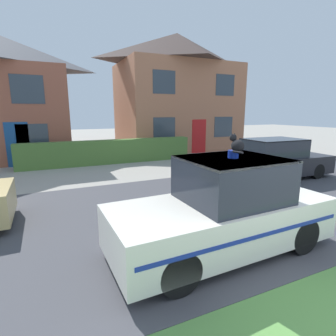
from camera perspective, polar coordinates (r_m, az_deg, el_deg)
name	(u,v)px	position (r m, az deg, el deg)	size (l,w,h in m)	color
road_strip	(190,209)	(7.10, 4.73, -8.99)	(28.00, 6.66, 0.01)	#424247
garden_hedge	(110,152)	(13.51, -12.45, 3.47)	(8.53, 0.56, 1.19)	#4C7233
police_car	(224,210)	(4.97, 12.12, -9.01)	(4.19, 1.80, 1.88)	black
cat	(237,144)	(4.58, 14.69, 4.97)	(0.22, 0.37, 0.31)	black
neighbour_car_near	(276,160)	(11.08, 22.41, 1.66)	(4.47, 1.83, 1.54)	black
house_right	(177,92)	(18.95, 1.95, 16.22)	(8.09, 5.52, 7.70)	#A86B4C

